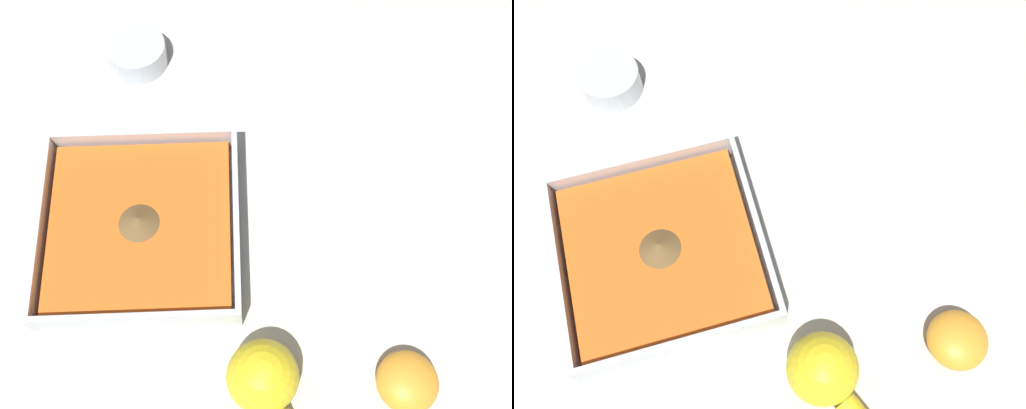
{
  "view_description": "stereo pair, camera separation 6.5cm",
  "coord_description": "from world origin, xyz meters",
  "views": [
    {
      "loc": [
        -0.25,
        -0.09,
        0.61
      ],
      "look_at": [
        0.02,
        -0.1,
        0.02
      ],
      "focal_mm": 42.0,
      "sensor_mm": 36.0,
      "label": 1
    },
    {
      "loc": [
        -0.24,
        -0.02,
        0.61
      ],
      "look_at": [
        0.02,
        -0.1,
        0.02
      ],
      "focal_mm": 42.0,
      "sensor_mm": 36.0,
      "label": 2
    }
  ],
  "objects": [
    {
      "name": "lemon_squeezer",
      "position": [
        -0.18,
        -0.1,
        0.03
      ],
      "size": [
        0.16,
        0.1,
        0.07
      ],
      "rotation": [
        0.0,
        0.0,
        0.39
      ],
      "color": "yellow",
      "rests_on": "ground_plane"
    },
    {
      "name": "lemon_half",
      "position": [
        -0.17,
        -0.24,
        0.02
      ],
      "size": [
        0.06,
        0.06,
        0.03
      ],
      "color": "orange",
      "rests_on": "ground_plane"
    },
    {
      "name": "ground_plane",
      "position": [
        0.0,
        0.0,
        0.0
      ],
      "size": [
        4.0,
        4.0,
        0.0
      ],
      "primitive_type": "plane",
      "color": "beige"
    },
    {
      "name": "spice_bowl",
      "position": [
        0.23,
        0.04,
        0.02
      ],
      "size": [
        0.07,
        0.07,
        0.03
      ],
      "color": "silver",
      "rests_on": "ground_plane"
    },
    {
      "name": "square_dish",
      "position": [
        -0.01,
        0.03,
        0.02
      ],
      "size": [
        0.21,
        0.21,
        0.05
      ],
      "color": "silver",
      "rests_on": "ground_plane"
    }
  ]
}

